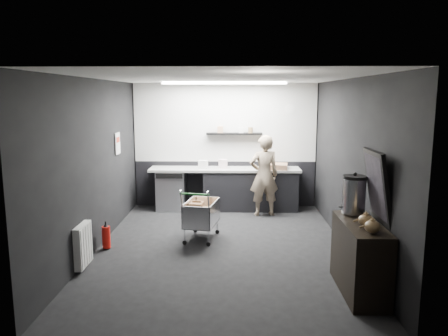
{
  "coord_description": "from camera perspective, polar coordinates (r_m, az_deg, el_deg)",
  "views": [
    {
      "loc": [
        0.18,
        -6.75,
        2.45
      ],
      "look_at": [
        0.03,
        0.4,
        1.24
      ],
      "focal_mm": 35.0,
      "sensor_mm": 36.0,
      "label": 1
    }
  ],
  "objects": [
    {
      "name": "pink_tub",
      "position": [
        9.29,
        -0.14,
        0.55
      ],
      "size": [
        0.19,
        0.19,
        0.19
      ],
      "primitive_type": "cylinder",
      "color": "silver",
      "rests_on": "prep_counter"
    },
    {
      "name": "sideboard",
      "position": [
        5.77,
        17.41,
        -9.91
      ],
      "size": [
        0.51,
        1.2,
        1.79
      ],
      "color": "black",
      "rests_on": "floor"
    },
    {
      "name": "shopping_cart",
      "position": [
        7.48,
        -2.99,
        -6.14
      ],
      "size": [
        0.62,
        0.91,
        0.9
      ],
      "color": "silver",
      "rests_on": "floor"
    },
    {
      "name": "radiator",
      "position": [
        6.56,
        -17.93,
        -9.57
      ],
      "size": [
        0.1,
        0.5,
        0.6
      ],
      "primitive_type": "cube",
      "color": "silver",
      "rests_on": "wall_left"
    },
    {
      "name": "ceiling_strip",
      "position": [
        8.6,
        0.02,
        11.03
      ],
      "size": [
        2.4,
        0.2,
        0.04
      ],
      "primitive_type": "cube",
      "color": "white",
      "rests_on": "ceiling"
    },
    {
      "name": "ceiling",
      "position": [
        6.76,
        -0.3,
        11.69
      ],
      "size": [
        5.5,
        5.5,
        0.0
      ],
      "primitive_type": "plane",
      "rotation": [
        3.14,
        0.0,
        0.0
      ],
      "color": "white",
      "rests_on": "wall_back"
    },
    {
      "name": "floor",
      "position": [
        7.18,
        -0.28,
        -10.38
      ],
      "size": [
        5.5,
        5.5,
        0.0
      ],
      "primitive_type": "plane",
      "color": "black",
      "rests_on": "ground"
    },
    {
      "name": "prep_counter",
      "position": [
        9.38,
        0.92,
        -2.69
      ],
      "size": [
        3.2,
        0.61,
        0.9
      ],
      "color": "black",
      "rests_on": "floor"
    },
    {
      "name": "wall_front",
      "position": [
        4.15,
        -1.28,
        -5.8
      ],
      "size": [
        5.5,
        0.0,
        5.5
      ],
      "primitive_type": "plane",
      "rotation": [
        -1.57,
        0.0,
        0.0
      ],
      "color": "black",
      "rests_on": "floor"
    },
    {
      "name": "person",
      "position": [
        8.89,
        5.25,
        -0.99
      ],
      "size": [
        0.67,
        0.51,
        1.65
      ],
      "primitive_type": "imported",
      "rotation": [
        0.0,
        0.0,
        3.34
      ],
      "color": "beige",
      "rests_on": "floor"
    },
    {
      "name": "cardboard_box",
      "position": [
        9.28,
        6.58,
        0.24
      ],
      "size": [
        0.6,
        0.48,
        0.11
      ],
      "primitive_type": "cube",
      "rotation": [
        0.0,
        0.0,
        -0.13
      ],
      "color": "#A87B59",
      "rests_on": "prep_counter"
    },
    {
      "name": "poster_red_band",
      "position": [
        8.37,
        -13.72,
        3.61
      ],
      "size": [
        0.02,
        0.22,
        0.1
      ],
      "primitive_type": "cube",
      "color": "red",
      "rests_on": "poster"
    },
    {
      "name": "fire_extinguisher",
      "position": [
        7.31,
        -15.13,
        -8.61
      ],
      "size": [
        0.13,
        0.13,
        0.44
      ],
      "color": "red",
      "rests_on": "floor"
    },
    {
      "name": "poster",
      "position": [
        8.38,
        -13.74,
        3.13
      ],
      "size": [
        0.02,
        0.3,
        0.4
      ],
      "primitive_type": "cube",
      "color": "white",
      "rests_on": "wall_left"
    },
    {
      "name": "wall_left",
      "position": [
        7.18,
        -16.47,
        0.36
      ],
      "size": [
        0.0,
        5.5,
        5.5
      ],
      "primitive_type": "plane",
      "rotation": [
        1.57,
        0.0,
        1.57
      ],
      "color": "black",
      "rests_on": "floor"
    },
    {
      "name": "dado_panel",
      "position": [
        9.68,
        0.13,
        -2.05
      ],
      "size": [
        3.95,
        0.02,
        1.0
      ],
      "primitive_type": "cube",
      "color": "black",
      "rests_on": "wall_back"
    },
    {
      "name": "wall_right",
      "position": [
        7.08,
        16.12,
        0.25
      ],
      "size": [
        0.0,
        5.5,
        5.5
      ],
      "primitive_type": "plane",
      "rotation": [
        1.57,
        0.0,
        -1.57
      ],
      "color": "black",
      "rests_on": "floor"
    },
    {
      "name": "wall_clock",
      "position": [
        9.55,
        8.63,
        7.66
      ],
      "size": [
        0.2,
        0.03,
        0.2
      ],
      "primitive_type": "cylinder",
      "rotation": [
        1.57,
        0.0,
        0.0
      ],
      "color": "silver",
      "rests_on": "wall_back"
    },
    {
      "name": "white_container",
      "position": [
        9.26,
        -2.74,
        0.46
      ],
      "size": [
        0.2,
        0.16,
        0.17
      ],
      "primitive_type": "cube",
      "rotation": [
        0.0,
        0.0,
        -0.04
      ],
      "color": "silver",
      "rests_on": "prep_counter"
    },
    {
      "name": "floating_shelf",
      "position": [
        9.41,
        1.34,
        4.5
      ],
      "size": [
        1.2,
        0.22,
        0.04
      ],
      "primitive_type": "cube",
      "color": "black",
      "rests_on": "wall_back"
    },
    {
      "name": "wall_back",
      "position": [
        9.56,
        0.13,
        2.97
      ],
      "size": [
        5.5,
        0.0,
        5.5
      ],
      "primitive_type": "plane",
      "rotation": [
        1.57,
        0.0,
        0.0
      ],
      "color": "black",
      "rests_on": "floor"
    },
    {
      "name": "kitchen_wall_panel",
      "position": [
        9.5,
        0.13,
        5.95
      ],
      "size": [
        3.95,
        0.02,
        1.7
      ],
      "primitive_type": "cube",
      "color": "silver",
      "rests_on": "wall_back"
    }
  ]
}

